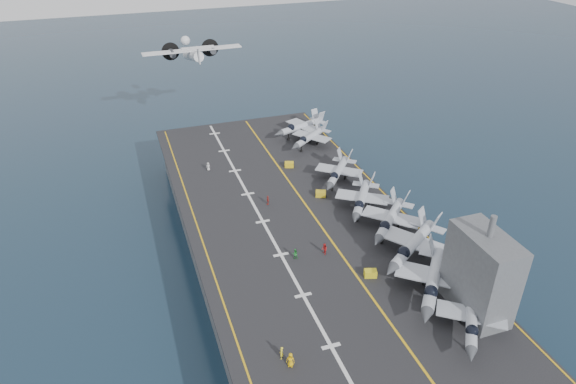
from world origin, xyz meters
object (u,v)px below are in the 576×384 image
object	(u,v)px
island_superstructure	(483,265)
transport_plane	(193,56)
fighter_jet_0	(472,317)
tow_cart_a	(370,273)

from	to	relation	value
island_superstructure	transport_plane	xyz separation A→B (m)	(-21.76, 87.84, 6.48)
island_superstructure	fighter_jet_0	bearing A→B (deg)	-132.18
tow_cart_a	transport_plane	distance (m)	79.18
fighter_jet_0	island_superstructure	bearing A→B (deg)	47.82
fighter_jet_0	transport_plane	world-z (taller)	transport_plane
tow_cart_a	transport_plane	world-z (taller)	transport_plane
fighter_jet_0	transport_plane	xyz separation A→B (m)	(-18.80, 91.11, 11.67)
fighter_jet_0	tow_cart_a	world-z (taller)	fighter_jet_0
transport_plane	fighter_jet_0	bearing A→B (deg)	-78.34
tow_cart_a	island_superstructure	bearing A→B (deg)	-46.54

